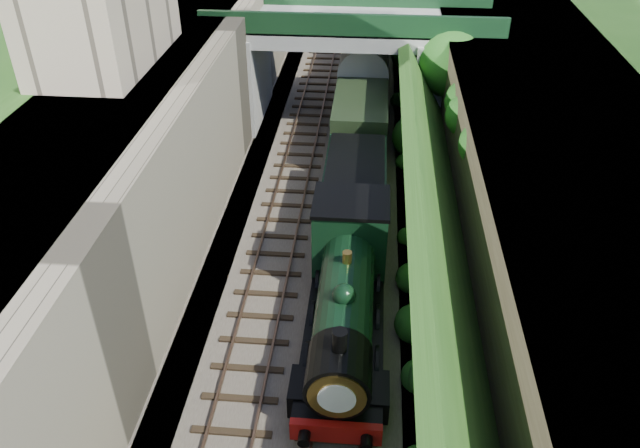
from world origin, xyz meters
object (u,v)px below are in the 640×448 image
Objects in this scene: locomotive at (346,297)px; tender at (355,194)px; tree at (452,64)px; road_bridge at (360,56)px.

locomotive is 1.70× the size of tender.
tender is at bearing -118.33° from tree.
locomotive is at bearing -89.21° from road_bridge.
road_bridge reaches higher than tree.
road_bridge reaches higher than tender.
tree is at bearing -26.78° from road_bridge.
locomotive is at bearing -90.00° from tender.
tender is (-4.71, -8.74, -3.03)m from tree.
locomotive is at bearing -106.31° from tree.
road_bridge is 5.60m from tree.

